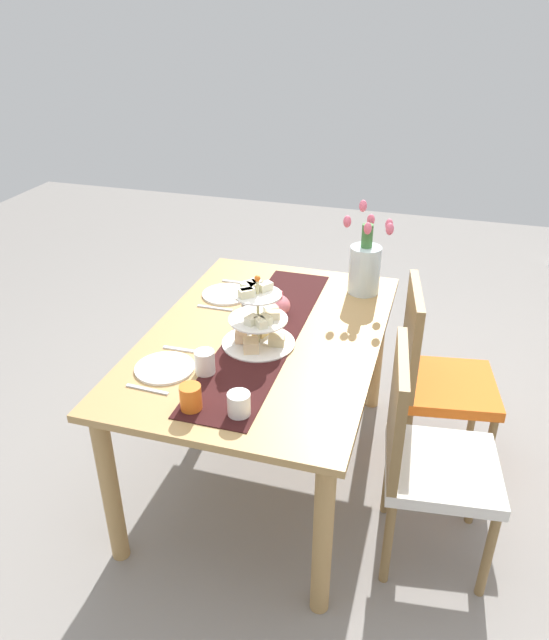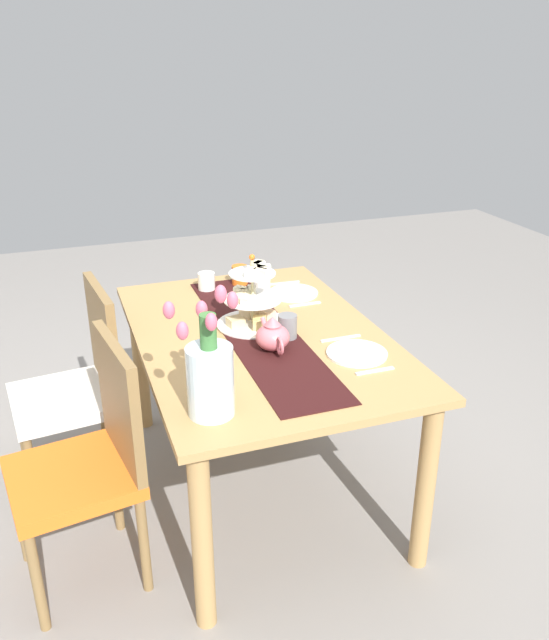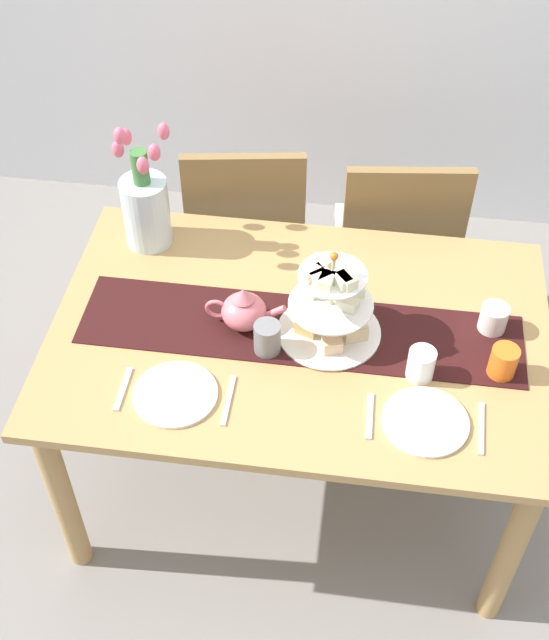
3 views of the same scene
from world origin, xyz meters
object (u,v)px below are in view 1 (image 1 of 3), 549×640
object	(u,v)px
dining_table	(265,356)
teapot	(276,305)
dinner_plate_right	(165,368)
mug_orange	(191,398)
knife_right	(147,389)
mug_white_text	(205,362)
tulip_vase	(365,265)
fork_left	(237,282)
dinner_plate_left	(226,294)
fork_right	(181,349)
chair_right	(424,452)
knife_left	(215,308)
cream_jug	(239,404)
tiered_cake_stand	(258,322)
mug_grey	(250,312)
chair_left	(434,372)

from	to	relation	value
dining_table	teapot	size ratio (longest dim) A/B	6.06
teapot	dinner_plate_right	bearing A→B (deg)	-28.49
mug_orange	dinner_plate_right	bearing A→B (deg)	-135.51
knife_right	mug_white_text	bearing A→B (deg)	135.69
teapot	dinner_plate_right	distance (m)	0.60
teapot	mug_orange	bearing A→B (deg)	-6.81
tulip_vase	fork_left	world-z (taller)	tulip_vase
dinner_plate_left	mug_orange	bearing A→B (deg)	12.89
fork_left	dining_table	bearing A→B (deg)	32.52
fork_right	knife_right	world-z (taller)	same
dining_table	dinner_plate_right	size ratio (longest dim) A/B	6.29
chair_right	mug_white_text	world-z (taller)	chair_right
knife_left	chair_right	bearing A→B (deg)	66.35
mug_white_text	chair_right	bearing A→B (deg)	94.67
cream_jug	fork_right	size ratio (longest dim) A/B	0.57
dinner_plate_right	knife_right	world-z (taller)	dinner_plate_right
dinner_plate_left	fork_left	size ratio (longest dim) A/B	1.53
cream_jug	mug_white_text	distance (m)	0.29
chair_right	fork_right	world-z (taller)	chair_right
fork_right	tiered_cake_stand	bearing A→B (deg)	114.78
mug_grey	mug_orange	size ratio (longest dim) A/B	1.00
dinner_plate_left	fork_left	xyz separation A→B (m)	(-0.15, 0.00, -0.00)
chair_right	knife_right	size ratio (longest dim) A/B	5.35
tiered_cake_stand	mug_orange	world-z (taller)	tiered_cake_stand
fork_right	knife_left	bearing A→B (deg)	180.00
dining_table	teapot	bearing A→B (deg)	180.00
tiered_cake_stand	mug_white_text	bearing A→B (deg)	-26.12
cream_jug	mug_white_text	bearing A→B (deg)	-134.41
fork_left	mug_grey	distance (m)	0.42
fork_left	knife_left	xyz separation A→B (m)	(0.29, 0.00, 0.00)
tiered_cake_stand	cream_jug	size ratio (longest dim) A/B	3.58
teapot	dinner_plate_left	size ratio (longest dim) A/B	1.04
chair_right	cream_jug	world-z (taller)	chair_right
chair_left	fork_left	distance (m)	1.04
chair_right	knife_right	distance (m)	1.05
knife_left	mug_orange	size ratio (longest dim) A/B	1.79
chair_left	mug_orange	distance (m)	1.20
dining_table	fork_right	xyz separation A→B (m)	(0.22, -0.29, 0.11)
chair_left	chair_right	world-z (taller)	same
dining_table	chair_right	bearing A→B (deg)	68.71
teapot	cream_jug	bearing A→B (deg)	6.51
teapot	knife_left	xyz separation A→B (m)	(0.00, -0.29, -0.06)
dinner_plate_left	mug_grey	xyz separation A→B (m)	(0.22, 0.20, 0.05)
dinner_plate_right	mug_white_text	distance (m)	0.17
dining_table	chair_right	distance (m)	0.77
dining_table	mug_orange	world-z (taller)	mug_orange
dinner_plate_left	teapot	bearing A→B (deg)	63.96
mug_grey	tiered_cake_stand	bearing A→B (deg)	28.15
mug_grey	cream_jug	bearing A→B (deg)	15.21
dinner_plate_right	knife_right	distance (m)	0.15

